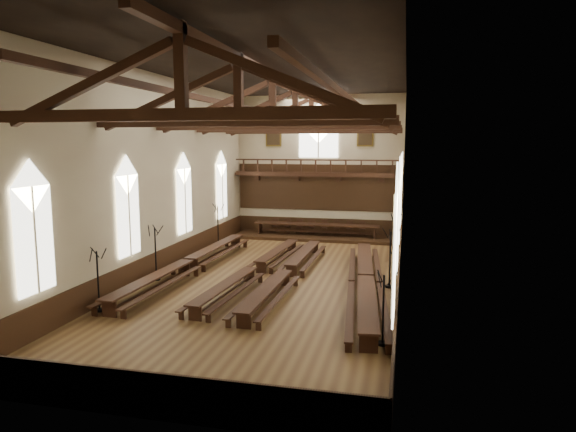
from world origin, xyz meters
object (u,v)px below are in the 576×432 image
Objects in this scene: candelabrum_left_mid at (156,263)px; refectory_row_c at (288,271)px; candelabrum_left_near at (99,292)px; candelabrum_right_mid at (390,270)px; dais at (316,237)px; high_table at (316,226)px; candelabrum_left_far at (218,233)px; refectory_row_d at (365,279)px; candelabrum_right_near at (383,323)px; refectory_row_a at (188,263)px; candelabrum_right_far at (394,242)px; refectory_row_b at (256,268)px.

refectory_row_c is at bearing 11.05° from candelabrum_left_mid.
candelabrum_right_mid is at bearing 28.43° from candelabrum_left_near.
candelabrum_right_mid is (11.10, 1.21, 0.01)m from candelabrum_left_mid.
candelabrum_right_mid is (5.42, -11.46, 0.74)m from dais.
candelabrum_left_near is (-5.68, -17.47, -0.11)m from high_table.
candelabrum_left_far is 1.00× the size of candelabrum_right_mid.
candelabrum_left_mid is (-10.05, -0.37, 0.27)m from refectory_row_d.
refectory_row_c is 5.51× the size of candelabrum_right_near.
candelabrum_right_mid is (10.10, -0.34, 0.29)m from refectory_row_a.
candelabrum_right_near is at bearing -90.00° from candelabrum_right_far.
candelabrum_right_far reaches higher than high_table.
candelabrum_left_near is 0.93× the size of candelabrum_right_mid.
refectory_row_a is 1.28× the size of dais.
candelabrum_right_mid reaches higher than candelabrum_right_far.
refectory_row_c reaches higher than refectory_row_b.
dais is at bearing 93.02° from refectory_row_c.
candelabrum_left_near is at bearing -136.20° from refectory_row_c.
refectory_row_d is at bearing -12.85° from refectory_row_c.
refectory_row_b is 7.83m from candelabrum_left_near.
high_table is at bearing 71.99° from candelabrum_left_near.
refectory_row_b is at bearing 131.69° from candelabrum_right_near.
high_table is 13.89m from candelabrum_left_mid.
refectory_row_c is at bearing -3.55° from refectory_row_a.
candelabrum_right_far is at bearing 50.56° from candelabrum_left_near.
candelabrum_left_near is (-10.05, -5.17, 0.23)m from refectory_row_d.
refectory_row_d is 1.28× the size of dais.
refectory_row_b is (3.57, -0.00, -0.06)m from refectory_row_a.
dais is at bearing 115.31° from candelabrum_right_mid.
refectory_row_b is 5.34× the size of candelabrum_left_near.
refectory_row_c is at bearing -86.98° from high_table.
candelabrum_left_near is at bearing -108.01° from high_table.
candelabrum_right_far is (5.42, -3.98, -0.15)m from high_table.
refectory_row_b is at bearing -0.02° from refectory_row_a.
candelabrum_left_near is at bearing -151.57° from candelabrum_right_mid.
candelabrum_left_far reaches higher than candelabrum_left_mid.
candelabrum_left_far is 11.10m from candelabrum_right_far.
candelabrum_left_mid is at bearing -122.74° from refectory_row_a.
refectory_row_b reaches higher than dais.
refectory_row_d is at bearing -7.47° from refectory_row_a.
refectory_row_b is at bearing 18.78° from candelabrum_left_mid.
refectory_row_b is at bearing -95.70° from high_table.
candelabrum_left_far reaches higher than candelabrum_left_near.
dais is 18.39m from candelabrum_left_near.
high_table is 18.37m from candelabrum_left_near.
dais is (-0.60, 11.45, -0.40)m from refectory_row_c.
refectory_row_d is (5.48, -1.18, 0.06)m from refectory_row_b.
refectory_row_c is 4.98× the size of candelabrum_left_far.
candelabrum_left_far reaches higher than refectory_row_c.
candelabrum_right_mid is (11.10, 6.01, 0.06)m from candelabrum_left_near.
candelabrum_left_far is 18.08m from candelabrum_right_near.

